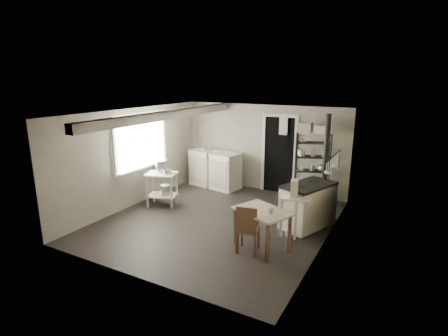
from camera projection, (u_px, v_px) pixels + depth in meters
The scene contains 31 objects.
floor at pixel (217, 221), 7.49m from camera, with size 5.00×5.00×0.00m, color black.
ceiling at pixel (217, 113), 6.91m from camera, with size 5.00×5.00×0.00m, color white.
wall_back at pixel (263, 148), 9.32m from camera, with size 4.50×0.02×2.30m, color #A9A490.
wall_front at pixel (132, 207), 5.08m from camera, with size 4.50×0.02×2.30m, color #A9A490.
wall_left at pixel (134, 157), 8.25m from camera, with size 0.02×5.00×2.30m, color #A9A490.
wall_right at pixel (328, 184), 6.16m from camera, with size 0.02×5.00×2.30m, color #A9A490.
window at pixel (140, 141), 8.31m from camera, with size 0.12×1.76×1.28m, color silver, non-canonical shape.
doorway at pixel (279, 156), 9.13m from camera, with size 0.96×0.10×2.08m, color silver, non-canonical shape.
ceiling_beam at pixel (168, 115), 7.49m from camera, with size 0.18×5.00×0.18m, color silver, non-canonical shape.
wallpaper_panel at pixel (327, 184), 6.16m from camera, with size 0.01×5.00×2.30m, color beige, non-canonical shape.
utensil_rail at pixel (333, 155), 6.59m from camera, with size 0.06×1.20×0.44m, color silver, non-canonical shape.
prep_table at pixel (162, 189), 8.31m from camera, with size 0.70×0.50×0.80m, color silver, non-canonical shape.
stockpot at pixel (161, 166), 8.26m from camera, with size 0.26×0.26×0.28m, color silver.
saucepan at pixel (167, 172), 8.09m from camera, with size 0.17×0.17×0.10m, color silver.
bucket at pixel (165, 190), 8.28m from camera, with size 0.24×0.24×0.26m, color silver.
base_cabinets at pixel (215, 170), 9.75m from camera, with size 1.52×0.65×1.00m, color silver, non-canonical shape.
mixing_bowl at pixel (218, 154), 9.49m from camera, with size 0.28×0.28×0.07m, color silver.
counter_cup at pixel (203, 152), 9.68m from camera, with size 0.13×0.13×0.10m, color silver.
shelf_rack at pixel (312, 165), 8.38m from camera, with size 0.82×0.32×1.72m, color black, non-canonical shape.
shelf_jar at pixel (299, 146), 8.44m from camera, with size 0.09×0.09×0.19m, color silver.
storage_box_a at pixel (306, 120), 8.23m from camera, with size 0.32×0.28×0.22m, color beige.
storage_box_b at pixel (323, 122), 8.00m from camera, with size 0.28×0.26×0.18m, color beige.
stove at pixel (308, 206), 7.12m from camera, with size 0.64×1.15×0.90m, color silver, non-canonical shape.
stovepipe at pixel (327, 147), 7.16m from camera, with size 0.12×0.12×1.56m, color black, non-canonical shape.
side_ledge at pixel (295, 218), 6.52m from camera, with size 0.54×0.29×0.84m, color silver, non-canonical shape.
oats_box at pixel (294, 188), 6.43m from camera, with size 0.13×0.22×0.32m, color beige.
work_table at pixel (262, 228), 6.20m from camera, with size 0.96×0.67×0.73m, color beige, non-canonical shape.
table_cup at pixel (271, 209), 5.93m from camera, with size 0.10×0.10×0.10m, color silver.
chair at pixel (249, 225), 6.07m from camera, with size 0.36×0.38×0.88m, color #523323, non-canonical shape.
flour_sack at pixel (307, 195), 8.41m from camera, with size 0.37×0.31×0.44m, color silver.
floor_crock at pixel (289, 232), 6.75m from camera, with size 0.12×0.12×0.16m, color silver.
Camera 1 is at (3.47, -6.04, 2.98)m, focal length 28.00 mm.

